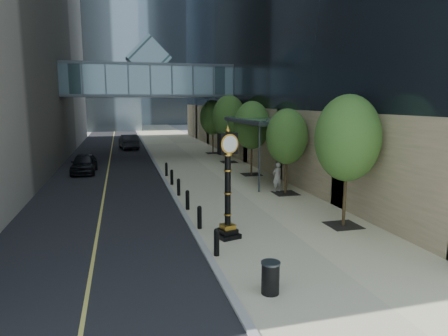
{
  "coord_description": "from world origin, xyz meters",
  "views": [
    {
      "loc": [
        -5.86,
        -12.27,
        5.55
      ],
      "look_at": [
        -1.27,
        5.48,
        2.47
      ],
      "focal_mm": 32.0,
      "sensor_mm": 36.0,
      "label": 1
    }
  ],
  "objects": [
    {
      "name": "street_trees",
      "position": [
        3.6,
        16.39,
        3.88
      ],
      "size": [
        2.94,
        28.77,
        6.04
      ],
      "color": "black",
      "rests_on": "sidewalk"
    },
    {
      "name": "entrance_canopy",
      "position": [
        3.48,
        14.0,
        4.19
      ],
      "size": [
        3.0,
        8.0,
        4.38
      ],
      "color": "#383F44",
      "rests_on": "ground"
    },
    {
      "name": "curb",
      "position": [
        -3.0,
        40.0,
        0.04
      ],
      "size": [
        0.25,
        180.0,
        0.07
      ],
      "primitive_type": "cube",
      "color": "gray",
      "rests_on": "ground"
    },
    {
      "name": "ground",
      "position": [
        0.0,
        0.0,
        0.0
      ],
      "size": [
        320.0,
        320.0,
        0.0
      ],
      "primitive_type": "plane",
      "color": "gray",
      "rests_on": "ground"
    },
    {
      "name": "sidewalk",
      "position": [
        1.0,
        40.0,
        0.03
      ],
      "size": [
        8.0,
        180.0,
        0.06
      ],
      "primitive_type": "cube",
      "color": "#B5AB8B",
      "rests_on": "ground"
    },
    {
      "name": "bollard_row",
      "position": [
        -2.7,
        9.0,
        0.51
      ],
      "size": [
        0.2,
        16.2,
        0.9
      ],
      "color": "black",
      "rests_on": "sidewalk"
    },
    {
      "name": "pedestrian",
      "position": [
        3.27,
        10.06,
        0.98
      ],
      "size": [
        0.77,
        0.61,
        1.85
      ],
      "primitive_type": "imported",
      "rotation": [
        0.0,
        0.0,
        3.41
      ],
      "color": "#A7A399",
      "rests_on": "sidewalk"
    },
    {
      "name": "trash_bin",
      "position": [
        -1.87,
        -2.18,
        0.51
      ],
      "size": [
        0.6,
        0.6,
        0.9
      ],
      "primitive_type": "cylinder",
      "rotation": [
        0.0,
        0.0,
        -0.16
      ],
      "color": "black",
      "rests_on": "sidewalk"
    },
    {
      "name": "car_far",
      "position": [
        -5.02,
        35.78,
        0.86
      ],
      "size": [
        2.36,
        5.27,
        1.68
      ],
      "primitive_type": "imported",
      "rotation": [
        0.0,
        0.0,
        3.26
      ],
      "color": "black",
      "rests_on": "road"
    },
    {
      "name": "car_near",
      "position": [
        -8.73,
        20.12,
        0.78
      ],
      "size": [
        1.89,
        4.49,
        1.52
      ],
      "primitive_type": "imported",
      "rotation": [
        0.0,
        0.0,
        -0.02
      ],
      "color": "black",
      "rests_on": "road"
    },
    {
      "name": "skywalk",
      "position": [
        -3.0,
        28.0,
        7.71
      ],
      "size": [
        17.0,
        4.2,
        5.8
      ],
      "color": "slate",
      "rests_on": "ground"
    },
    {
      "name": "street_clock",
      "position": [
        -1.82,
        2.77,
        1.99
      ],
      "size": [
        1.03,
        1.03,
        4.45
      ],
      "rotation": [
        0.0,
        0.0,
        0.28
      ],
      "color": "black",
      "rests_on": "sidewalk"
    },
    {
      "name": "road",
      "position": [
        -7.0,
        40.0,
        0.01
      ],
      "size": [
        8.0,
        180.0,
        0.02
      ],
      "primitive_type": "cube",
      "color": "black",
      "rests_on": "ground"
    },
    {
      "name": "distant_tower_c",
      "position": [
        -6.0,
        120.0,
        32.5
      ],
      "size": [
        22.0,
        22.0,
        65.0
      ],
      "primitive_type": "cube",
      "color": "#91A8B6",
      "rests_on": "ground"
    }
  ]
}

